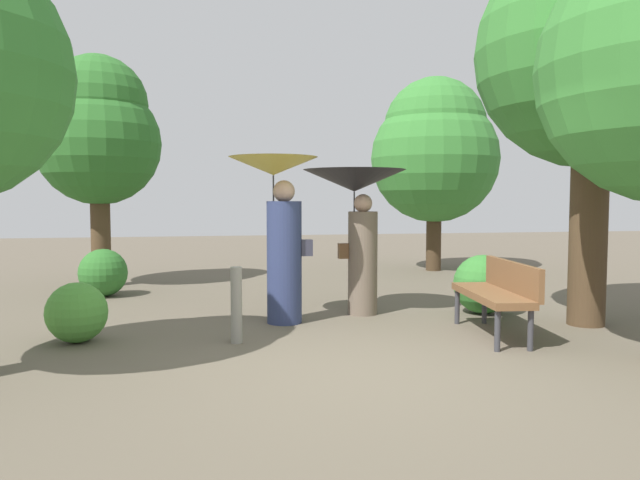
{
  "coord_description": "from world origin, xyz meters",
  "views": [
    {
      "loc": [
        -1.55,
        -5.18,
        1.52
      ],
      "look_at": [
        0.0,
        2.57,
        0.98
      ],
      "focal_mm": 33.62,
      "sensor_mm": 36.0,
      "label": 1
    }
  ],
  "objects_px": {
    "person_left": "(279,215)",
    "tree_mid_right": "(435,149)",
    "person_right": "(357,204)",
    "path_marker_post": "(236,305)",
    "park_bench": "(498,290)",
    "tree_far_back": "(595,28)",
    "tree_near_left": "(98,132)"
  },
  "relations": [
    {
      "from": "person_left",
      "to": "park_bench",
      "type": "height_order",
      "value": "person_left"
    },
    {
      "from": "person_left",
      "to": "tree_near_left",
      "type": "height_order",
      "value": "tree_near_left"
    },
    {
      "from": "park_bench",
      "to": "tree_mid_right",
      "type": "xyz_separation_m",
      "value": [
        1.65,
        5.96,
        2.07
      ]
    },
    {
      "from": "park_bench",
      "to": "tree_far_back",
      "type": "distance_m",
      "value": 3.31
    },
    {
      "from": "park_bench",
      "to": "tree_mid_right",
      "type": "distance_m",
      "value": 6.52
    },
    {
      "from": "park_bench",
      "to": "tree_near_left",
      "type": "distance_m",
      "value": 7.25
    },
    {
      "from": "person_left",
      "to": "tree_near_left",
      "type": "xyz_separation_m",
      "value": [
        -2.65,
        3.67,
        1.35
      ]
    },
    {
      "from": "park_bench",
      "to": "tree_near_left",
      "type": "xyz_separation_m",
      "value": [
        -4.93,
        4.85,
        2.17
      ]
    },
    {
      "from": "tree_near_left",
      "to": "path_marker_post",
      "type": "distance_m",
      "value": 5.54
    },
    {
      "from": "person_left",
      "to": "tree_far_back",
      "type": "relative_size",
      "value": 0.39
    },
    {
      "from": "person_left",
      "to": "park_bench",
      "type": "bearing_deg",
      "value": -109.28
    },
    {
      "from": "park_bench",
      "to": "tree_near_left",
      "type": "bearing_deg",
      "value": -127.31
    },
    {
      "from": "person_right",
      "to": "person_left",
      "type": "bearing_deg",
      "value": 116.71
    },
    {
      "from": "tree_mid_right",
      "to": "path_marker_post",
      "type": "distance_m",
      "value": 7.6
    },
    {
      "from": "person_left",
      "to": "path_marker_post",
      "type": "bearing_deg",
      "value": 156.59
    },
    {
      "from": "tree_mid_right",
      "to": "tree_far_back",
      "type": "relative_size",
      "value": 0.78
    },
    {
      "from": "tree_mid_right",
      "to": "path_marker_post",
      "type": "bearing_deg",
      "value": -128.34
    },
    {
      "from": "person_left",
      "to": "person_right",
      "type": "relative_size",
      "value": 1.07
    },
    {
      "from": "park_bench",
      "to": "path_marker_post",
      "type": "distance_m",
      "value": 2.88
    },
    {
      "from": "person_left",
      "to": "person_right",
      "type": "bearing_deg",
      "value": -63.29
    },
    {
      "from": "person_right",
      "to": "path_marker_post",
      "type": "bearing_deg",
      "value": 136.5
    },
    {
      "from": "path_marker_post",
      "to": "tree_near_left",
      "type": "bearing_deg",
      "value": 114.09
    },
    {
      "from": "tree_near_left",
      "to": "tree_far_back",
      "type": "xyz_separation_m",
      "value": [
        6.27,
        -4.51,
        0.85
      ]
    },
    {
      "from": "tree_mid_right",
      "to": "person_left",
      "type": "bearing_deg",
      "value": -129.55
    },
    {
      "from": "person_right",
      "to": "tree_mid_right",
      "type": "height_order",
      "value": "tree_mid_right"
    },
    {
      "from": "park_bench",
      "to": "path_marker_post",
      "type": "height_order",
      "value": "park_bench"
    },
    {
      "from": "person_left",
      "to": "tree_far_back",
      "type": "bearing_deg",
      "value": -94.98
    },
    {
      "from": "park_bench",
      "to": "path_marker_post",
      "type": "bearing_deg",
      "value": -87.55
    },
    {
      "from": "person_left",
      "to": "tree_mid_right",
      "type": "bearing_deg",
      "value": -31.37
    },
    {
      "from": "person_left",
      "to": "tree_mid_right",
      "type": "distance_m",
      "value": 6.31
    },
    {
      "from": "person_left",
      "to": "tree_far_back",
      "type": "height_order",
      "value": "tree_far_back"
    },
    {
      "from": "tree_near_left",
      "to": "tree_mid_right",
      "type": "xyz_separation_m",
      "value": [
        6.58,
        1.1,
        -0.1
      ]
    }
  ]
}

